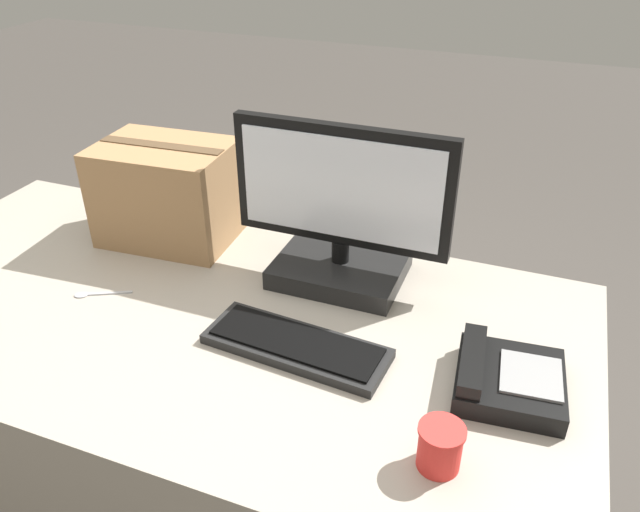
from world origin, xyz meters
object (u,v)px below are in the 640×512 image
at_px(monitor, 341,223).
at_px(paper_cup_right, 440,447).
at_px(desk_phone, 506,379).
at_px(spoon, 93,294).
at_px(cardboard_box, 168,192).
at_px(keyboard, 296,345).

distance_m(monitor, paper_cup_right, 0.63).
bearing_deg(desk_phone, spoon, 176.23).
bearing_deg(monitor, paper_cup_right, -54.53).
height_order(desk_phone, spoon, desk_phone).
distance_m(desk_phone, cardboard_box, 1.01).
xyz_separation_m(spoon, cardboard_box, (0.02, 0.33, 0.13)).
bearing_deg(paper_cup_right, keyboard, 150.72).
distance_m(monitor, desk_phone, 0.54).
bearing_deg(spoon, keyboard, 151.42).
distance_m(keyboard, paper_cup_right, 0.40).
height_order(monitor, keyboard, monitor).
bearing_deg(cardboard_box, keyboard, -32.96).
height_order(monitor, desk_phone, monitor).
distance_m(desk_phone, paper_cup_right, 0.25).
xyz_separation_m(keyboard, spoon, (-0.55, 0.01, -0.01)).
relative_size(paper_cup_right, spoon, 0.66).
distance_m(spoon, cardboard_box, 0.35).
xyz_separation_m(monitor, spoon, (-0.54, -0.29, -0.15)).
height_order(paper_cup_right, cardboard_box, cardboard_box).
bearing_deg(keyboard, cardboard_box, 151.73).
relative_size(desk_phone, cardboard_box, 0.61).
relative_size(keyboard, paper_cup_right, 4.75).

